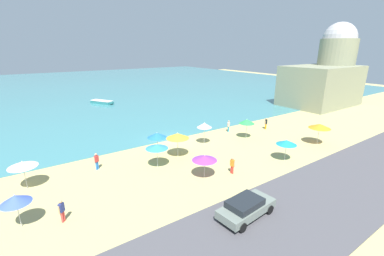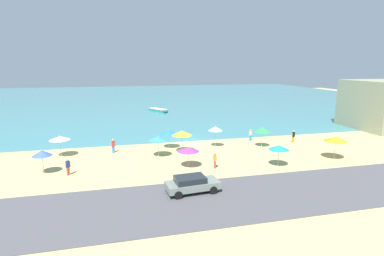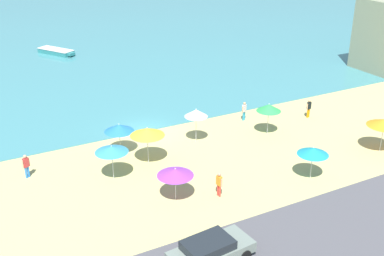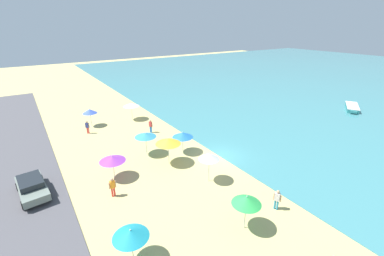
{
  "view_description": "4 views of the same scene",
  "coord_description": "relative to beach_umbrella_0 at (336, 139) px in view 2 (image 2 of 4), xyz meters",
  "views": [
    {
      "loc": [
        -14.81,
        -26.47,
        11.07
      ],
      "look_at": [
        1.61,
        -2.72,
        2.02
      ],
      "focal_mm": 24.0,
      "sensor_mm": 36.0,
      "label": 1
    },
    {
      "loc": [
        -8.62,
        -38.23,
        10.14
      ],
      "look_at": [
        0.3,
        -1.38,
        2.12
      ],
      "focal_mm": 28.0,
      "sensor_mm": 36.0,
      "label": 2
    },
    {
      "loc": [
        -13.13,
        -32.76,
        15.81
      ],
      "look_at": [
        1.84,
        -4.69,
        1.78
      ],
      "focal_mm": 45.0,
      "sensor_mm": 36.0,
      "label": 3
    },
    {
      "loc": [
        17.56,
        -15.16,
        12.57
      ],
      "look_at": [
        -4.08,
        -0.74,
        1.93
      ],
      "focal_mm": 24.0,
      "sensor_mm": 36.0,
      "label": 4
    }
  ],
  "objects": [
    {
      "name": "beach_umbrella_7",
      "position": [
        -16.95,
        8.66,
        -0.28
      ],
      "size": [
        2.15,
        2.15,
        2.32
      ],
      "color": "#B2B2B7",
      "rests_on": "ground_plane"
    },
    {
      "name": "bather_4",
      "position": [
        -13.67,
        0.24,
        -1.36
      ],
      "size": [
        0.25,
        0.57,
        1.62
      ],
      "color": "#EB3B30",
      "rests_on": "ground_plane"
    },
    {
      "name": "beach_umbrella_6",
      "position": [
        -29.95,
        2.57,
        -0.23
      ],
      "size": [
        1.8,
        1.8,
        2.38
      ],
      "color": "#B2B2B7",
      "rests_on": "ground_plane"
    },
    {
      "name": "beach_umbrella_4",
      "position": [
        -11.22,
        7.69,
        0.12
      ],
      "size": [
        1.75,
        1.75,
        2.73
      ],
      "color": "#B2B2B7",
      "rests_on": "ground_plane"
    },
    {
      "name": "bather_3",
      "position": [
        -5.59,
        9.58,
        -1.35
      ],
      "size": [
        0.53,
        0.34,
        1.63
      ],
      "color": "teal",
      "rests_on": "ground_plane"
    },
    {
      "name": "beach_umbrella_5",
      "position": [
        -5.53,
        6.35,
        -0.04
      ],
      "size": [
        1.91,
        1.91,
        2.57
      ],
      "color": "#B2B2B7",
      "rests_on": "ground_plane"
    },
    {
      "name": "ground_plane",
      "position": [
        -13.98,
        11.29,
        -2.26
      ],
      "size": [
        160.0,
        160.0,
        0.0
      ],
      "primitive_type": "plane",
      "color": "tan"
    },
    {
      "name": "parked_car_0",
      "position": [
        -17.3,
        -4.98,
        -1.48
      ],
      "size": [
        4.42,
        2.26,
        1.35
      ],
      "color": "slate",
      "rests_on": "coastal_road"
    },
    {
      "name": "beach_umbrella_1",
      "position": [
        -15.75,
        6.32,
        0.1
      ],
      "size": [
        2.39,
        2.39,
        2.7
      ],
      "color": "#B2B2B7",
      "rests_on": "ground_plane"
    },
    {
      "name": "bather_0",
      "position": [
        -0.38,
        7.5,
        -1.35
      ],
      "size": [
        0.55,
        0.31,
        1.63
      ],
      "color": "orange",
      "rests_on": "ground_plane"
    },
    {
      "name": "coastal_road",
      "position": [
        -13.98,
        -6.71,
        -2.23
      ],
      "size": [
        80.0,
        8.0,
        0.06
      ],
      "primitive_type": "cube",
      "color": "#4D4B50",
      "rests_on": "ground_plane"
    },
    {
      "name": "bather_2",
      "position": [
        -23.62,
        8.13,
        -1.33
      ],
      "size": [
        0.52,
        0.36,
        1.66
      ],
      "color": "blue",
      "rests_on": "ground_plane"
    },
    {
      "name": "beach_umbrella_0",
      "position": [
        0.0,
        0.0,
        0.0
      ],
      "size": [
        2.47,
        2.47,
        2.59
      ],
      "color": "#B2B2B7",
      "rests_on": "ground_plane"
    },
    {
      "name": "bather_1",
      "position": [
        -27.62,
        1.58,
        -1.35
      ],
      "size": [
        0.43,
        0.43,
        1.63
      ],
      "color": "#E34540",
      "rests_on": "ground_plane"
    },
    {
      "name": "sea",
      "position": [
        -13.98,
        66.29,
        -2.24
      ],
      "size": [
        150.0,
        110.0,
        0.05
      ],
      "primitive_type": "cube",
      "color": "teal",
      "rests_on": "ground_plane"
    },
    {
      "name": "beach_umbrella_9",
      "position": [
        -18.67,
        5.32,
        -0.12
      ],
      "size": [
        2.17,
        2.17,
        2.41
      ],
      "color": "#B2B2B7",
      "rests_on": "ground_plane"
    },
    {
      "name": "beach_umbrella_3",
      "position": [
        -29.34,
        7.96,
        -0.11
      ],
      "size": [
        2.2,
        2.2,
        2.44
      ],
      "color": "#B2B2B7",
      "rests_on": "ground_plane"
    },
    {
      "name": "skiff_nearshore",
      "position": [
        -14.44,
        38.31,
        -1.9
      ],
      "size": [
        3.89,
        5.16,
        0.63
      ],
      "color": "teal",
      "rests_on": "sea"
    },
    {
      "name": "beach_umbrella_8",
      "position": [
        -7.2,
        -0.7,
        -0.29
      ],
      "size": [
        2.04,
        2.04,
        2.27
      ],
      "color": "#B2B2B7",
      "rests_on": "ground_plane"
    },
    {
      "name": "beach_umbrella_2",
      "position": [
        -16.19,
        1.13,
        -0.39
      ],
      "size": [
        2.22,
        2.22,
        2.15
      ],
      "color": "#B2B2B7",
      "rests_on": "ground_plane"
    }
  ]
}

